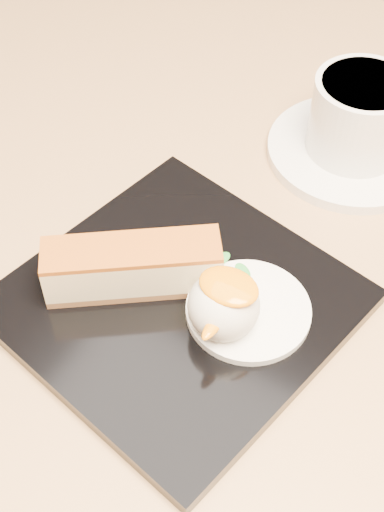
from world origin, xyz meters
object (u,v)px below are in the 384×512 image
Objects in this scene: ice_cream_scoop at (224,306)px; coffee_cup at (362,115)px; table at (220,336)px; saucer at (351,151)px; cheesecake at (133,266)px; dessert_plate at (178,304)px.

ice_cream_scoop is 0.23m from coffee_cup.
table is 5.33× the size of saucer.
table is 0.22m from ice_cream_scoop.
coffee_cup reaches higher than cheesecake.
saucer is (0.05, 0.14, 0.16)m from table.
coffee_cup reaches higher than dessert_plate.
cheesecake is (-0.04, -0.00, 0.03)m from dessert_plate.
saucer is 1.34× the size of coffee_cup.
coffee_cup is at bearing 78.30° from dessert_plate.
ice_cream_scoop is at bearing -99.63° from coffee_cup.
dessert_plate is 1.96× the size of coffee_cup.
ice_cream_scoop is (0.05, -0.09, 0.19)m from table.
saucer is at bearing 88.90° from ice_cream_scoop.
cheesecake is at bearing -117.55° from coffee_cup.
cheesecake is 1.10× the size of coffee_cup.
ice_cream_scoop reaches higher than table.
coffee_cup is at bearing 8.00° from saucer.
coffee_cup is (0.05, 0.22, 0.04)m from dessert_plate.
table is 0.21m from cheesecake.
cheesecake is 0.08m from ice_cream_scoop.
dessert_plate is 1.47× the size of saucer.
saucer is (0.00, 0.23, -0.03)m from ice_cream_scoop.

